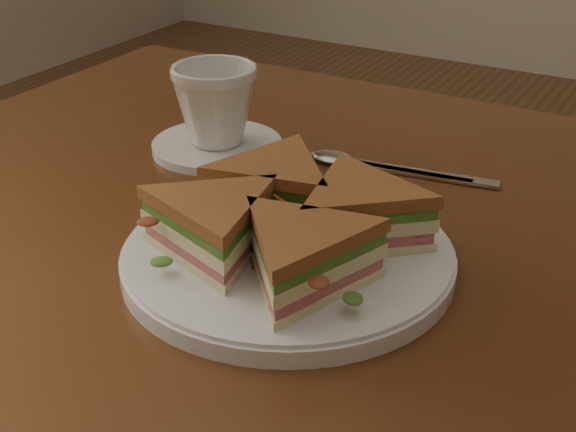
{
  "coord_description": "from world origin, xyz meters",
  "views": [
    {
      "loc": [
        0.27,
        -0.64,
        1.12
      ],
      "look_at": [
        -0.04,
        -0.11,
        0.8
      ],
      "focal_mm": 50.0,
      "sensor_mm": 36.0,
      "label": 1
    }
  ],
  "objects_px": {
    "sandwich_wedges": "(288,221)",
    "knife": "(395,170)",
    "coffee_cup": "(215,105)",
    "plate": "(288,258)",
    "spoon": "(352,162)",
    "table": "(374,308)",
    "saucer": "(217,146)"
  },
  "relations": [
    {
      "from": "sandwich_wedges",
      "to": "knife",
      "type": "bearing_deg",
      "value": 89.24
    },
    {
      "from": "sandwich_wedges",
      "to": "coffee_cup",
      "type": "relative_size",
      "value": 2.98
    },
    {
      "from": "plate",
      "to": "spoon",
      "type": "xyz_separation_m",
      "value": [
        -0.05,
        0.23,
        -0.0
      ]
    },
    {
      "from": "plate",
      "to": "knife",
      "type": "relative_size",
      "value": 1.38
    },
    {
      "from": "plate",
      "to": "coffee_cup",
      "type": "xyz_separation_m",
      "value": [
        -0.2,
        0.19,
        0.05
      ]
    },
    {
      "from": "sandwich_wedges",
      "to": "coffee_cup",
      "type": "height_order",
      "value": "coffee_cup"
    },
    {
      "from": "sandwich_wedges",
      "to": "coffee_cup",
      "type": "xyz_separation_m",
      "value": [
        -0.2,
        0.19,
        0.01
      ]
    },
    {
      "from": "table",
      "to": "coffee_cup",
      "type": "height_order",
      "value": "coffee_cup"
    },
    {
      "from": "spoon",
      "to": "knife",
      "type": "relative_size",
      "value": 0.85
    },
    {
      "from": "sandwich_wedges",
      "to": "saucer",
      "type": "height_order",
      "value": "sandwich_wedges"
    },
    {
      "from": "sandwich_wedges",
      "to": "knife",
      "type": "distance_m",
      "value": 0.24
    },
    {
      "from": "saucer",
      "to": "knife",
      "type": "bearing_deg",
      "value": 12.67
    },
    {
      "from": "table",
      "to": "knife",
      "type": "distance_m",
      "value": 0.16
    },
    {
      "from": "plate",
      "to": "spoon",
      "type": "distance_m",
      "value": 0.23
    },
    {
      "from": "plate",
      "to": "coffee_cup",
      "type": "bearing_deg",
      "value": 137.35
    },
    {
      "from": "spoon",
      "to": "table",
      "type": "bearing_deg",
      "value": -60.22
    },
    {
      "from": "table",
      "to": "coffee_cup",
      "type": "distance_m",
      "value": 0.3
    },
    {
      "from": "plate",
      "to": "sandwich_wedges",
      "type": "height_order",
      "value": "sandwich_wedges"
    },
    {
      "from": "plate",
      "to": "saucer",
      "type": "height_order",
      "value": "plate"
    },
    {
      "from": "knife",
      "to": "coffee_cup",
      "type": "relative_size",
      "value": 2.16
    },
    {
      "from": "coffee_cup",
      "to": "plate",
      "type": "bearing_deg",
      "value": -40.68
    },
    {
      "from": "plate",
      "to": "saucer",
      "type": "relative_size",
      "value": 1.92
    },
    {
      "from": "plate",
      "to": "knife",
      "type": "distance_m",
      "value": 0.24
    },
    {
      "from": "knife",
      "to": "table",
      "type": "bearing_deg",
      "value": -82.11
    },
    {
      "from": "plate",
      "to": "saucer",
      "type": "distance_m",
      "value": 0.28
    },
    {
      "from": "knife",
      "to": "saucer",
      "type": "relative_size",
      "value": 1.39
    },
    {
      "from": "sandwich_wedges",
      "to": "table",
      "type": "bearing_deg",
      "value": 70.82
    },
    {
      "from": "spoon",
      "to": "coffee_cup",
      "type": "distance_m",
      "value": 0.17
    },
    {
      "from": "saucer",
      "to": "spoon",
      "type": "bearing_deg",
      "value": 13.87
    },
    {
      "from": "spoon",
      "to": "sandwich_wedges",
      "type": "bearing_deg",
      "value": -85.12
    },
    {
      "from": "knife",
      "to": "saucer",
      "type": "bearing_deg",
      "value": -175.6
    },
    {
      "from": "sandwich_wedges",
      "to": "spoon",
      "type": "distance_m",
      "value": 0.24
    }
  ]
}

